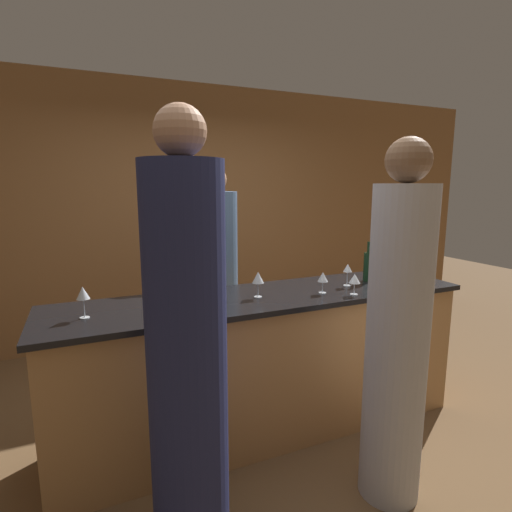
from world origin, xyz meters
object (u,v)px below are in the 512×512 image
Objects in this scene: bartender at (217,286)px; wine_bottle_0 at (368,266)px; guest_1 at (397,337)px; guest_0 at (187,361)px.

wine_bottle_0 is (0.97, -0.77, 0.24)m from bartender.
bartender is 0.95× the size of guest_1.
bartender is at bearing 141.33° from wine_bottle_0.
guest_1 is at bearing -4.50° from guest_0.
guest_0 is 6.67× the size of wine_bottle_0.
wine_bottle_0 is at bearing 25.92° from guest_0.
guest_0 is at bearing -154.08° from wine_bottle_0.
guest_1 is 1.02m from wine_bottle_0.
guest_1 is at bearing 105.76° from bartender.
guest_0 is (-0.64, -1.55, 0.09)m from bartender.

